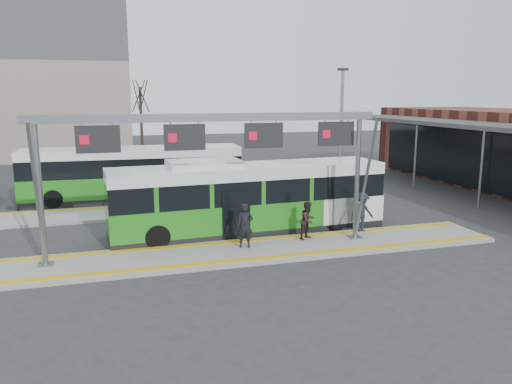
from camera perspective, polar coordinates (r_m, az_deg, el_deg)
ground at (r=19.21m, az=-3.19°, el=-7.20°), size 120.00×120.00×0.00m
platform_main at (r=19.19m, az=-3.19°, el=-6.99°), size 22.00×3.00×0.15m
platform_second at (r=26.45m, az=-15.73°, el=-2.36°), size 20.00×3.00×0.15m
tactile_main at (r=19.16m, az=-3.19°, el=-6.75°), size 22.00×2.65×0.02m
tactile_second at (r=27.55m, az=-15.78°, el=-1.65°), size 20.00×0.35×0.02m
gantry at (r=18.50m, az=-4.56°, el=5.70°), size 13.00×1.68×5.20m
hero_bus at (r=21.91m, az=-0.86°, el=-0.79°), size 12.20×3.22×3.32m
bg_bus_green at (r=29.65m, az=-13.81°, el=1.98°), size 12.30×3.06×3.05m
passenger_a at (r=19.40m, az=-1.26°, el=-3.86°), size 0.71×0.55×1.74m
passenger_b at (r=20.68m, az=5.97°, el=-3.23°), size 0.96×0.90×1.57m
passenger_c at (r=22.10m, az=12.01°, el=-2.28°), size 1.17×0.74×1.72m
tree_left at (r=48.83m, az=-17.28°, el=10.11°), size 1.40×1.40×7.45m
tree_mid at (r=51.16m, az=-13.09°, el=10.57°), size 1.40×1.40×7.72m
lamp_east at (r=25.87m, az=9.67°, el=6.20°), size 0.50×0.25×7.32m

